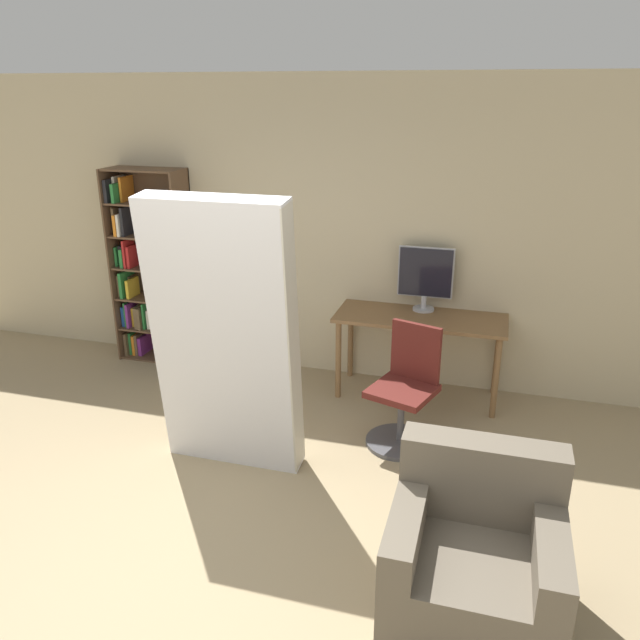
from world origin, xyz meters
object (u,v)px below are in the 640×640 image
object	(u,v)px
office_chair	(405,397)
armchair	(474,556)
bookshelf	(146,271)
monitor	(425,275)
mattress_near	(226,339)

from	to	relation	value
office_chair	armchair	size ratio (longest dim) A/B	1.09
bookshelf	armchair	size ratio (longest dim) A/B	2.21
bookshelf	armchair	xyz separation A→B (m)	(3.31, -2.49, -0.57)
bookshelf	office_chair	bearing A→B (deg)	-19.35
monitor	armchair	xyz separation A→B (m)	(0.61, -2.52, -0.74)
bookshelf	armchair	distance (m)	4.18
monitor	mattress_near	size ratio (longest dim) A/B	0.29
office_chair	bookshelf	xyz separation A→B (m)	(-2.71, 0.95, 0.52)
monitor	office_chair	distance (m)	1.19
monitor	bookshelf	xyz separation A→B (m)	(-2.70, -0.03, -0.16)
office_chair	mattress_near	distance (m)	1.45
office_chair	monitor	bearing A→B (deg)	90.51
mattress_near	armchair	bearing A→B (deg)	-26.80
monitor	armchair	size ratio (longest dim) A/B	0.66
bookshelf	mattress_near	size ratio (longest dim) A/B	0.96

